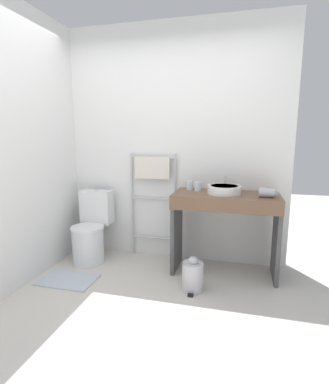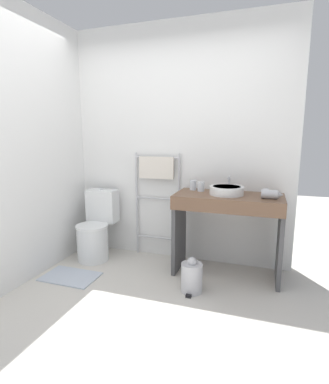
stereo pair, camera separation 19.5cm
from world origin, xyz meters
TOP-DOWN VIEW (x-y plane):
  - ground_plane at (0.00, 0.00)m, footprint 12.00×12.00m
  - wall_back at (0.00, 1.54)m, footprint 2.64×0.12m
  - wall_side at (-1.26, 0.74)m, footprint 0.12×2.20m
  - toilet at (-0.86, 1.16)m, footprint 0.37×0.53m
  - towel_radiator at (-0.19, 1.43)m, footprint 0.55×0.06m
  - vanity_counter at (0.66, 1.19)m, footprint 1.06×0.52m
  - sink_basin at (0.64, 1.20)m, footprint 0.34×0.34m
  - faucet at (0.64, 1.39)m, footprint 0.02×0.10m
  - cup_near_wall at (0.26, 1.35)m, footprint 0.07×0.07m
  - cup_near_edge at (0.35, 1.30)m, footprint 0.07×0.07m
  - hair_dryer at (1.05, 1.14)m, footprint 0.20×0.19m
  - trash_bin at (0.40, 0.74)m, footprint 0.20×0.23m
  - bath_mat at (-0.84, 0.62)m, footprint 0.56×0.36m

SIDE VIEW (x-z plane):
  - ground_plane at x=0.00m, z-range 0.00..0.00m
  - bath_mat at x=-0.84m, z-range 0.00..0.01m
  - trash_bin at x=0.40m, z-range -0.02..0.31m
  - toilet at x=-0.86m, z-range -0.06..0.74m
  - vanity_counter at x=0.66m, z-range 0.16..1.01m
  - hair_dryer at x=1.05m, z-range 0.85..0.94m
  - sink_basin at x=0.64m, z-range 0.85..0.94m
  - cup_near_edge at x=0.35m, z-range 0.85..0.95m
  - cup_near_wall at x=0.26m, z-range 0.85..0.95m
  - towel_radiator at x=-0.19m, z-range 0.30..1.54m
  - faucet at x=0.64m, z-range 0.87..1.03m
  - wall_back at x=0.00m, z-range 0.00..2.65m
  - wall_side at x=-1.26m, z-range 0.00..2.65m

